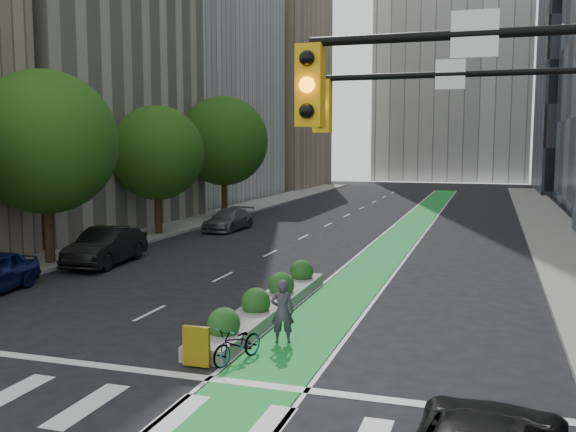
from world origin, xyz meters
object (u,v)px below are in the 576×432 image
Objects in this scene: bicycle at (238,344)px; cyclist at (282,311)px; median_planter at (267,303)px; parked_car_left_far at (228,220)px; parked_car_left_mid at (106,246)px.

cyclist is (0.60, 1.82, 0.43)m from bicycle.
cyclist is at bearing -62.68° from median_planter.
parked_car_left_far reaches higher than bicycle.
parked_car_left_far is (0.76, 12.51, -0.16)m from parked_car_left_mid.
parked_car_left_mid is 12.54m from parked_car_left_far.
median_planter is 3.09m from cyclist.
parked_car_left_mid is (-9.86, 5.85, 0.48)m from median_planter.
bicycle is at bearing 53.71° from cyclist.
cyclist is 0.38× the size of parked_car_left_far.
parked_car_left_far is at bearing 132.23° from bicycle.
bicycle is 0.38× the size of parked_car_left_far.
cyclist reaches higher than bicycle.
parked_car_left_mid is at bearing 149.34° from median_planter.
bicycle is 24.93m from parked_car_left_far.
bicycle is at bearing -64.67° from parked_car_left_far.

